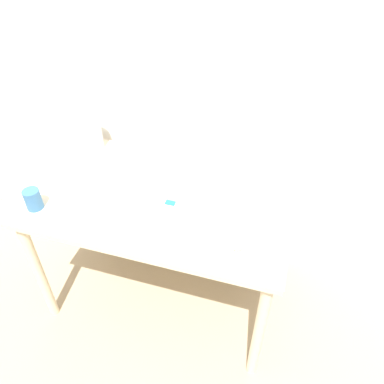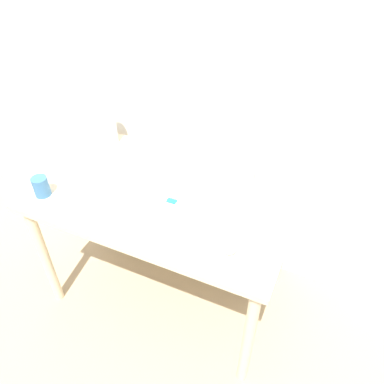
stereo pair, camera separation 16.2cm
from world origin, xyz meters
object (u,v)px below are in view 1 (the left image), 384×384
Objects in this scene: laptop at (211,178)px; keyboard at (173,227)px; mug at (33,199)px; mouse at (238,243)px; mp3_player at (172,200)px; vase at (90,125)px.

laptop is 0.77× the size of keyboard.
laptop is at bearing 27.32° from mug.
mouse is 0.92m from mug.
mp3_player is at bearing 21.29° from mug.
mp3_player is at bearing 151.97° from mouse.
vase reaches higher than mp3_player.
laptop is 3.39× the size of mug.
laptop is 0.33m from keyboard.
mug is at bearing -91.87° from vase.
mp3_player is (0.56, -0.29, -0.14)m from vase.
mp3_player is at bearing 111.23° from keyboard.
mp3_player is 0.62m from mug.
mug is (-0.58, -0.22, 0.04)m from mp3_player.
keyboard is 6.29× the size of mp3_player.
keyboard is 4.37× the size of mug.
keyboard is at bearing -103.97° from laptop.
mouse is at bearing -27.84° from vase.
mouse is (0.28, -0.01, 0.01)m from keyboard.
mp3_player is at bearing -134.52° from laptop.
vase is (-0.62, 0.46, 0.14)m from keyboard.
mug is at bearing -177.55° from mouse.
mug is (-0.92, -0.04, 0.03)m from mouse.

